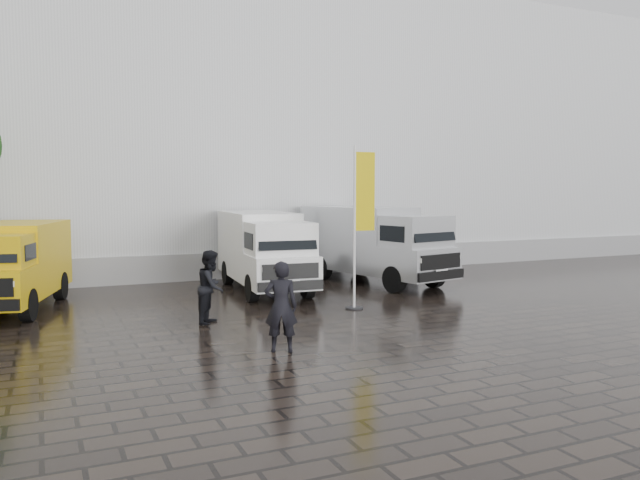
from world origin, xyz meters
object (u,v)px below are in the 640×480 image
at_px(van_white, 264,252).
at_px(van_yellow, 12,267).
at_px(person_tent, 211,287).
at_px(wheelie_bin, 408,257).
at_px(person_front, 281,306).
at_px(van_silver, 375,245).
at_px(flagpole, 360,219).

bearing_deg(van_white, van_yellow, -172.95).
bearing_deg(van_yellow, person_tent, -25.49).
xyz_separation_m(wheelie_bin, person_front, (-9.52, -10.25, 0.38)).
distance_m(wheelie_bin, person_front, 14.00).
relative_size(van_silver, person_front, 3.33).
bearing_deg(van_white, person_tent, -119.36).
height_order(van_white, person_tent, van_white).
xyz_separation_m(van_white, wheelie_bin, (7.26, 2.65, -0.73)).
bearing_deg(person_tent, van_silver, -26.53).
height_order(van_yellow, person_tent, van_yellow).
bearing_deg(van_silver, van_yellow, 169.14).
relative_size(van_silver, person_tent, 3.41).
bearing_deg(van_yellow, van_silver, 16.80).
relative_size(van_yellow, flagpole, 1.14).
height_order(flagpole, wheelie_bin, flagpole).
xyz_separation_m(van_silver, wheelie_bin, (3.07, 2.65, -0.80)).
distance_m(van_white, wheelie_bin, 7.76).
distance_m(van_yellow, van_silver, 11.70).
height_order(van_white, van_silver, van_silver).
bearing_deg(wheelie_bin, van_silver, -155.60).
relative_size(person_front, person_tent, 1.02).
relative_size(van_yellow, person_front, 2.76).
relative_size(van_white, flagpole, 1.30).
height_order(wheelie_bin, person_tent, person_tent).
xyz_separation_m(flagpole, wheelie_bin, (5.80, 6.69, -1.97)).
bearing_deg(van_silver, flagpole, -136.48).
xyz_separation_m(van_yellow, person_tent, (4.62, -3.97, -0.28)).
bearing_deg(van_yellow, wheelie_bin, 26.59).
relative_size(van_silver, flagpole, 1.37).
bearing_deg(flagpole, van_white, 109.76).
bearing_deg(person_tent, wheelie_bin, -23.43).
distance_m(wheelie_bin, person_tent, 12.30).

